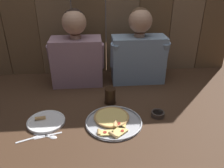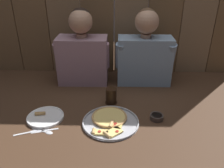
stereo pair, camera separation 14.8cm
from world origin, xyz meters
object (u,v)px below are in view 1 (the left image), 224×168
diner_right (139,50)px  pizza_tray (113,121)px  diner_left (76,52)px  dinner_plate (46,121)px  drinking_glass (110,96)px  dipping_bowl (158,114)px

diner_right → pizza_tray: bearing=-114.5°
pizza_tray → diner_left: (-0.23, 0.55, 0.26)m
dinner_plate → drinking_glass: 0.46m
drinking_glass → diner_right: bearing=52.6°
pizza_tray → drinking_glass: drinking_glass is taller
pizza_tray → diner_left: diner_left is taller
drinking_glass → diner_right: size_ratio=0.19×
pizza_tray → dinner_plate: 0.41m
dinner_plate → dipping_bowl: bearing=0.7°
dinner_plate → diner_left: diner_left is taller
dinner_plate → diner_right: 0.88m
drinking_glass → diner_left: diner_left is taller
pizza_tray → diner_right: bearing=65.5°
drinking_glass → dipping_bowl: (0.29, -0.19, -0.04)m
dinner_plate → drinking_glass: (0.41, 0.20, 0.05)m
pizza_tray → dinner_plate: bearing=176.1°
drinking_glass → dipping_bowl: drinking_glass is taller
dinner_plate → diner_left: size_ratio=0.39×
pizza_tray → drinking_glass: 0.23m
pizza_tray → diner_right: size_ratio=0.59×
pizza_tray → diner_left: 0.65m
dinner_plate → dipping_bowl: dinner_plate is taller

